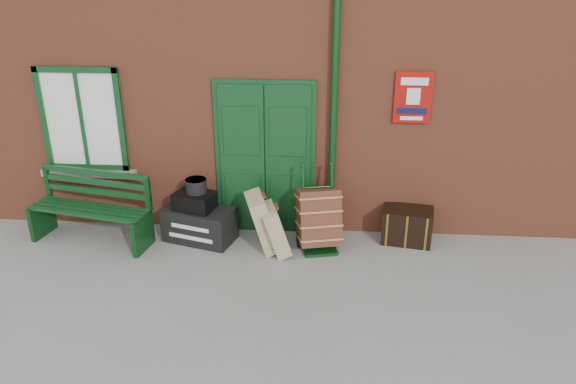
# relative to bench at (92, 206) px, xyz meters

# --- Properties ---
(ground) EXTENTS (80.00, 80.00, 0.00)m
(ground) POSITION_rel_bench_xyz_m (2.72, -0.97, -0.53)
(ground) COLOR gray
(ground) RESTS_ON ground
(station_building) EXTENTS (10.30, 4.30, 4.36)m
(station_building) POSITION_rel_bench_xyz_m (2.72, 2.52, 1.63)
(station_building) COLOR brown
(station_building) RESTS_ON ground
(bench) EXTENTS (1.78, 0.87, 1.06)m
(bench) POSITION_rel_bench_xyz_m (0.00, 0.00, 0.00)
(bench) COLOR #103B1A
(bench) RESTS_ON ground
(houdini_trunk) EXTENTS (1.09, 0.79, 0.49)m
(houdini_trunk) POSITION_rel_bench_xyz_m (1.51, 0.11, -0.29)
(houdini_trunk) COLOR black
(houdini_trunk) RESTS_ON ground
(strongbox) EXTENTS (0.63, 0.53, 0.24)m
(strongbox) POSITION_rel_bench_xyz_m (1.46, 0.11, 0.08)
(strongbox) COLOR black
(strongbox) RESTS_ON houdini_trunk
(hatbox) EXTENTS (0.36, 0.36, 0.20)m
(hatbox) POSITION_rel_bench_xyz_m (1.49, 0.14, 0.30)
(hatbox) COLOR black
(hatbox) RESTS_ON strongbox
(suitcase_back) EXTENTS (0.57, 0.66, 0.83)m
(suitcase_back) POSITION_rel_bench_xyz_m (2.44, -0.09, -0.12)
(suitcase_back) COLOR tan
(suitcase_back) RESTS_ON ground
(suitcase_front) EXTENTS (0.52, 0.60, 0.71)m
(suitcase_front) POSITION_rel_bench_xyz_m (2.62, -0.19, -0.18)
(suitcase_front) COLOR tan
(suitcase_front) RESTS_ON ground
(porter_trolley) EXTENTS (0.69, 0.72, 1.17)m
(porter_trolley) POSITION_rel_bench_xyz_m (3.21, 0.02, -0.08)
(porter_trolley) COLOR #0D3715
(porter_trolley) RESTS_ON ground
(dark_trunk) EXTENTS (0.76, 0.56, 0.50)m
(dark_trunk) POSITION_rel_bench_xyz_m (4.47, 0.28, -0.28)
(dark_trunk) COLOR black
(dark_trunk) RESTS_ON ground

